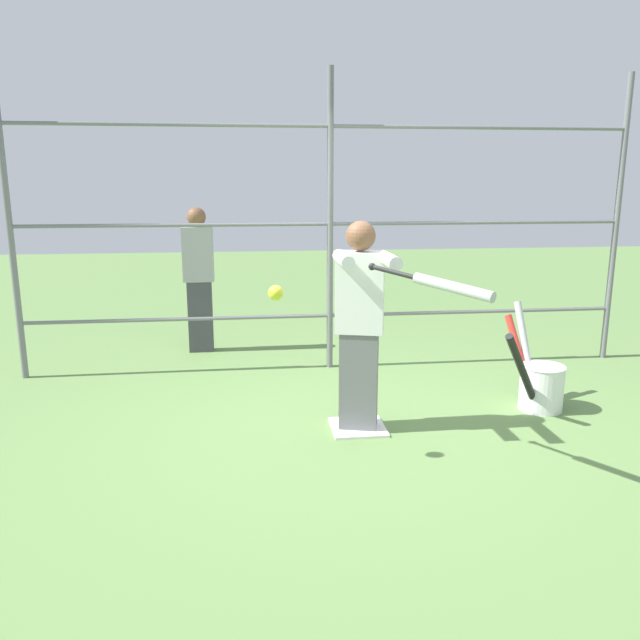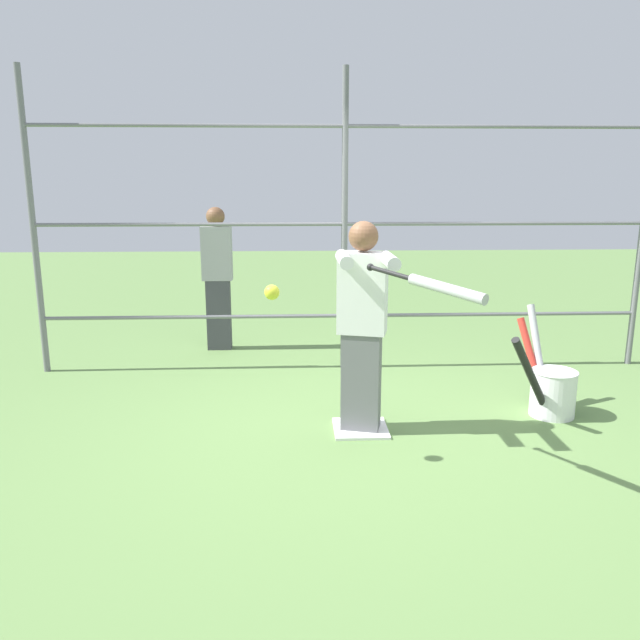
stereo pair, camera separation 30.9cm
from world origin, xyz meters
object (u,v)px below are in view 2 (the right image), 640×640
batter (362,321)px  bat_bucket (550,388)px  bystander_behind_fence (218,276)px  baseball_bat_swinging (436,286)px  softball_in_flight (272,292)px

batter → bat_bucket: 1.66m
batter → bystander_behind_fence: size_ratio=1.00×
baseball_bat_swinging → softball_in_flight: baseball_bat_swinging is taller
softball_in_flight → baseball_bat_swinging: bearing=162.0°
batter → softball_in_flight: 0.87m
batter → baseball_bat_swinging: batter is taller
softball_in_flight → bat_bucket: bearing=-160.4°
bat_bucket → batter: bearing=9.4°
baseball_bat_swinging → softball_in_flight: (0.96, -0.31, -0.09)m
bat_bucket → bystander_behind_fence: size_ratio=0.54×
bystander_behind_fence → batter: bearing=118.8°
bat_bucket → bystander_behind_fence: bystander_behind_fence is taller
bystander_behind_fence → softball_in_flight: bearing=103.3°
batter → bystander_behind_fence: (1.31, -2.38, -0.03)m
softball_in_flight → batter: bearing=-140.6°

